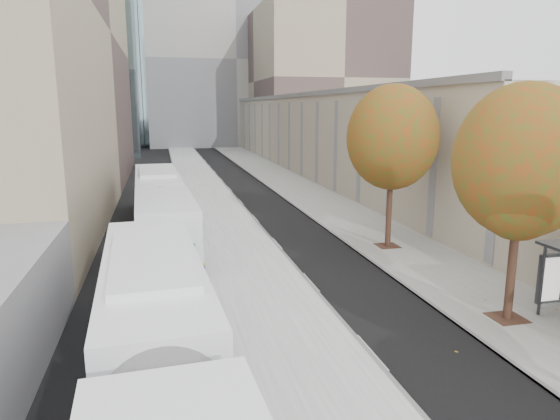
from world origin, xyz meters
name	(u,v)px	position (x,y,z in m)	size (l,w,h in m)	color
bus_platform	(212,205)	(-3.88, 35.00, 0.07)	(4.25, 150.00, 0.15)	#A8A8A8
sidewalk	(318,200)	(4.12, 35.00, 0.04)	(4.75, 150.00, 0.08)	gray
building_tan	(334,129)	(15.50, 64.00, 4.00)	(18.00, 92.00, 8.00)	gray
building_far_block	(229,63)	(6.00, 96.00, 15.00)	(30.00, 18.00, 30.00)	#9B978E
tree_c	(522,161)	(3.60, 13.00, 5.25)	(4.20, 4.20, 7.28)	black
tree_d	(392,138)	(3.60, 22.00, 5.47)	(4.40, 4.40, 7.60)	black
bus_near	(162,380)	(-7.44, 9.05, 1.59)	(3.41, 17.59, 2.91)	white
bus_far	(160,205)	(-7.41, 27.62, 1.61)	(3.28, 17.75, 2.94)	white
distant_car	(156,169)	(-7.84, 52.73, 0.61)	(1.44, 3.58, 1.22)	silver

